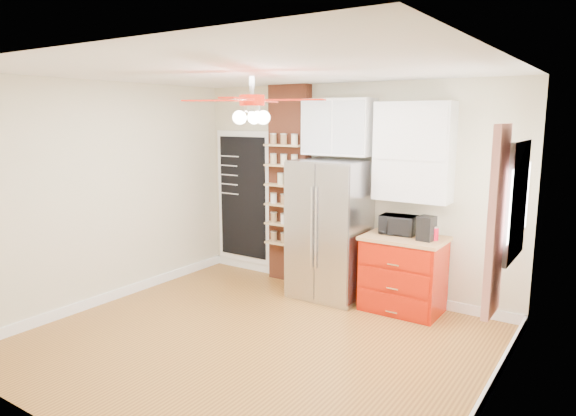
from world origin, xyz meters
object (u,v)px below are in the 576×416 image
Objects in this scene: ceiling_fan at (252,101)px; coffee_maker at (426,228)px; red_cabinet at (403,274)px; pantry_jar_oats at (281,179)px; fridge at (330,230)px; toaster_oven at (398,225)px; canister_left at (426,235)px.

coffee_maker is at bearing 54.17° from ceiling_fan.
red_cabinet is at bearing 177.05° from coffee_maker.
coffee_maker is 1.95× the size of pantry_jar_oats.
fridge is at bearing -9.70° from pantry_jar_oats.
ceiling_fan reaches higher than red_cabinet.
toaster_oven is at bearing 144.16° from red_cabinet.
fridge is at bearing -174.27° from coffee_maker.
ceiling_fan is at bearing -63.09° from pantry_jar_oats.
coffee_maker reaches higher than red_cabinet.
fridge is 1.86× the size of red_cabinet.
fridge is 1.25× the size of ceiling_fan.
canister_left is at bearing -62.27° from coffee_maker.
ceiling_fan is at bearing -119.60° from toaster_oven.
ceiling_fan is 3.39× the size of toaster_oven.
pantry_jar_oats is (-1.70, 0.01, 0.43)m from toaster_oven.
fridge is 11.67× the size of canister_left.
coffee_maker is at bearing -8.12° from red_cabinet.
pantry_jar_oats is at bearing 170.30° from fridge.
ceiling_fan is 9.34× the size of canister_left.
ceiling_fan is (0.05, -1.63, 1.55)m from fridge.
canister_left is at bearing -27.28° from toaster_oven.
toaster_oven reaches higher than canister_left.
ceiling_fan reaches higher than fridge.
pantry_jar_oats is (-1.82, 0.10, 0.99)m from red_cabinet.
ceiling_fan is 2.45m from coffee_maker.
red_cabinet is at bearing 164.55° from canister_left.
ceiling_fan reaches higher than pantry_jar_oats.
toaster_oven is at bearing -0.37° from pantry_jar_oats.
pantry_jar_oats reaches higher than red_cabinet.
fridge is 6.30× the size of coffee_maker.
red_cabinet is 0.58m from toaster_oven.
fridge is 1.26m from canister_left.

